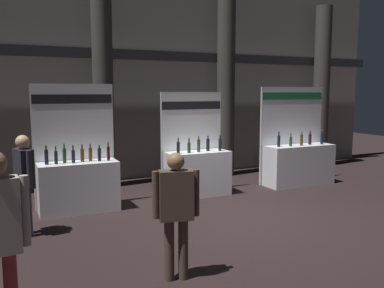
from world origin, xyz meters
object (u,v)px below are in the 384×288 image
at_px(exhibitor_booth_1, 197,169).
at_px(visitor_4, 24,177).
at_px(exhibitor_booth_2, 298,160).
at_px(exhibitor_booth_0, 78,180).
at_px(visitor_0, 176,206).

relative_size(exhibitor_booth_1, visitor_4, 1.41).
relative_size(exhibitor_booth_2, visitor_4, 1.48).
bearing_deg(exhibitor_booth_2, exhibitor_booth_0, -179.27).
distance_m(exhibitor_booth_0, exhibitor_booth_2, 5.45).
distance_m(exhibitor_booth_0, visitor_4, 1.53).
distance_m(exhibitor_booth_1, visitor_0, 4.28).
height_order(exhibitor_booth_0, visitor_4, exhibitor_booth_0).
height_order(exhibitor_booth_0, exhibitor_booth_1, exhibitor_booth_0).
bearing_deg(visitor_4, exhibitor_booth_0, -61.64).
height_order(exhibitor_booth_1, exhibitor_booth_2, exhibitor_booth_2).
bearing_deg(visitor_0, exhibitor_booth_1, -106.51).
bearing_deg(visitor_0, exhibitor_booth_2, -130.56).
relative_size(exhibitor_booth_0, visitor_4, 1.51).
bearing_deg(exhibitor_booth_0, exhibitor_booth_1, 3.31).
relative_size(exhibitor_booth_0, visitor_0, 1.55).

